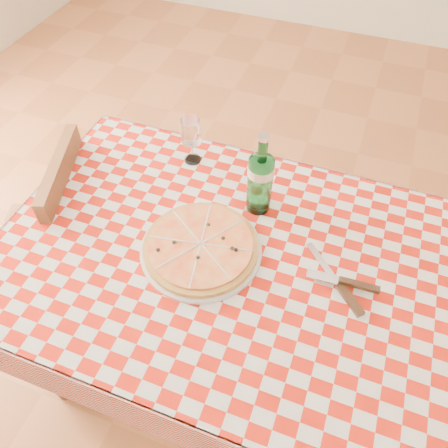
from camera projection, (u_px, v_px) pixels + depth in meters
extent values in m
plane|color=#965330|center=(223.00, 361.00, 1.81)|extent=(6.00, 6.00, 0.00)
cube|color=brown|center=(223.00, 261.00, 1.25)|extent=(1.20, 0.80, 0.04)
cylinder|color=brown|center=(36.00, 357.00, 1.46)|extent=(0.06, 0.06, 0.71)
cylinder|color=brown|center=(133.00, 213.00, 1.86)|extent=(0.06, 0.06, 0.71)
cylinder|color=brown|center=(391.00, 290.00, 1.62)|extent=(0.06, 0.06, 0.71)
cube|color=#AD170A|center=(223.00, 256.00, 1.23)|extent=(1.30, 0.90, 0.01)
cylinder|color=brown|center=(413.00, 436.00, 1.41)|extent=(0.04, 0.04, 0.46)
cube|color=brown|center=(45.00, 244.00, 1.70)|extent=(0.48, 0.48, 0.04)
cylinder|color=brown|center=(106.00, 244.00, 1.96)|extent=(0.03, 0.03, 0.39)
cylinder|color=brown|center=(35.00, 242.00, 1.97)|extent=(0.03, 0.03, 0.39)
cylinder|color=brown|center=(90.00, 309.00, 1.75)|extent=(0.03, 0.03, 0.39)
cylinder|color=brown|center=(10.00, 306.00, 1.76)|extent=(0.03, 0.03, 0.39)
cube|color=brown|center=(73.00, 206.00, 1.52)|extent=(0.15, 0.37, 0.41)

